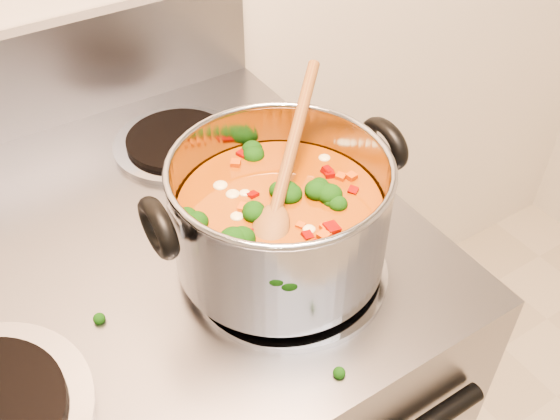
# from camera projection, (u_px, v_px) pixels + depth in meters

# --- Properties ---
(stockpot) EXTENTS (0.31, 0.25, 0.15)m
(stockpot) POSITION_uv_depth(u_px,v_px,m) (280.00, 216.00, 0.72)
(stockpot) COLOR gray
(stockpot) RESTS_ON electric_range
(wooden_spoon) EXTENTS (0.21, 0.20, 0.11)m
(wooden_spoon) POSITION_uv_depth(u_px,v_px,m) (283.00, 182.00, 0.70)
(wooden_spoon) COLOR brown
(wooden_spoon) RESTS_ON stockpot
(cooktop_crumbs) EXTENTS (0.35, 0.16, 0.01)m
(cooktop_crumbs) POSITION_uv_depth(u_px,v_px,m) (258.00, 245.00, 0.79)
(cooktop_crumbs) COLOR black
(cooktop_crumbs) RESTS_ON electric_range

